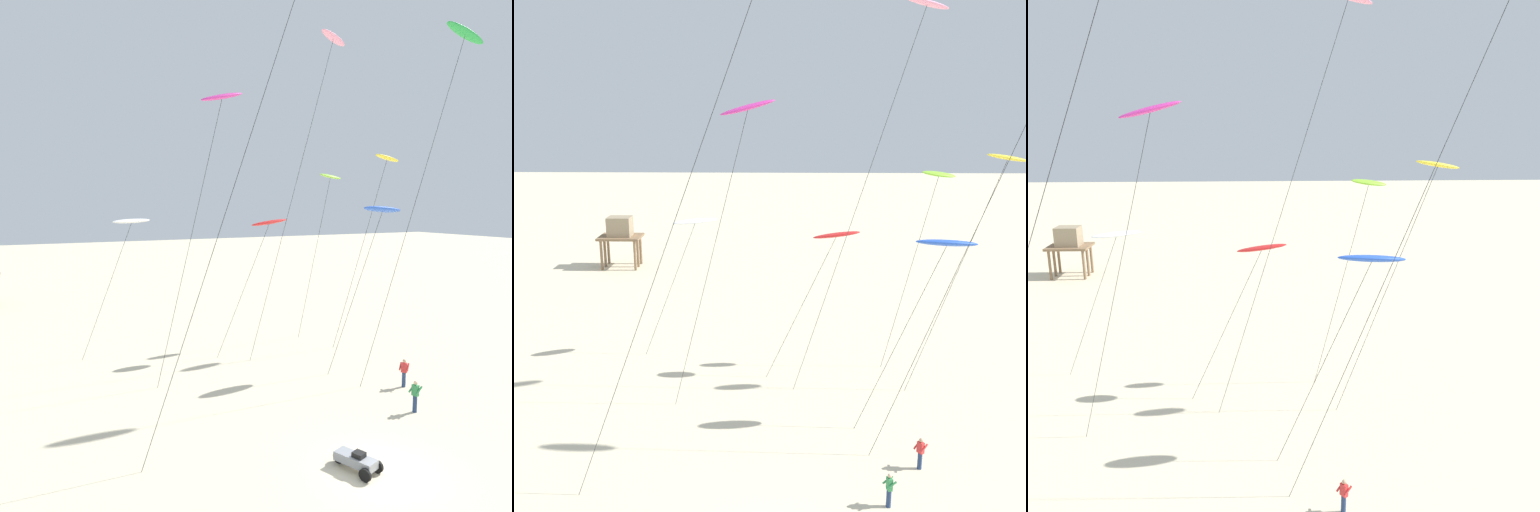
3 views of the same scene
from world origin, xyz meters
TOP-DOWN VIEW (x-y plane):
  - ground_plane at (0.00, 0.00)m, footprint 260.00×260.00m
  - kite_yellow at (13.48, 15.63)m, footprint 6.60×1.18m
  - kite_red at (3.96, 17.19)m, footprint 5.87×1.01m
  - kite_magenta at (-1.28, 13.41)m, footprint 6.01×1.37m
  - kite_white at (-5.32, 20.64)m, footprint 5.33×1.94m
  - kite_green at (13.55, 8.71)m, footprint 10.15×1.44m
  - kite_blue at (9.12, 10.90)m, footprint 6.24×1.31m
  - kite_pink at (8.36, 15.83)m, footprint 8.60×1.85m
  - kite_lime at (10.44, 18.88)m, footprint 4.29×0.94m
  - kite_flyer_nearest at (5.42, 3.68)m, footprint 0.60×0.62m
  - kite_flyer_middle at (7.42, 6.64)m, footprint 0.72×0.73m
  - beach_buggy at (-0.80, 0.48)m, footprint 1.43×2.12m

SIDE VIEW (x-z plane):
  - ground_plane at x=0.00m, z-range 0.00..0.00m
  - beach_buggy at x=-0.80m, z-range 0.02..0.84m
  - kite_flyer_nearest at x=5.42m, z-range 0.06..1.73m
  - kite_flyer_middle at x=7.42m, z-range 0.06..1.73m
  - kite_red at x=3.96m, z-range 4.49..14.28m
  - kite_white at x=-5.32m, z-range 4.63..14.41m
  - kite_blue at x=9.12m, z-range 4.98..15.77m
  - kite_lime at x=10.44m, z-range 6.19..19.54m
  - kite_yellow at x=13.48m, z-range 6.87..21.55m
  - kite_magenta at x=-1.28m, z-range 8.19..25.90m
  - kite_green at x=13.55m, z-range 10.26..32.60m
  - kite_pink at x=8.36m, z-range 10.86..33.92m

